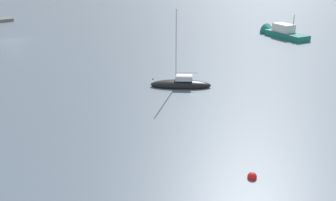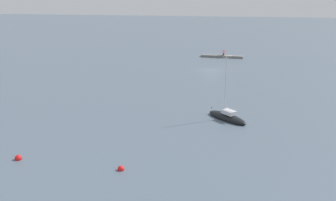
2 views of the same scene
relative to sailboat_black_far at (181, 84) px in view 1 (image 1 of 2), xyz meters
name	(u,v)px [view 1 (image 1 of 2)]	position (x,y,z in m)	size (l,w,h in m)	color
ground_plane	(13,41)	(6.93, -30.86, -0.29)	(500.00, 500.00, 0.00)	slate
sailboat_black_far	(181,84)	(0.00, 0.00, 0.00)	(5.64, 5.06, 7.86)	black
motorboat_teal_far	(281,33)	(-26.86, -9.83, 0.19)	(3.47, 8.35, 4.55)	#197266
mooring_buoy_mid	(252,177)	(6.92, 15.81, -0.19)	(0.56, 0.56, 0.56)	red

